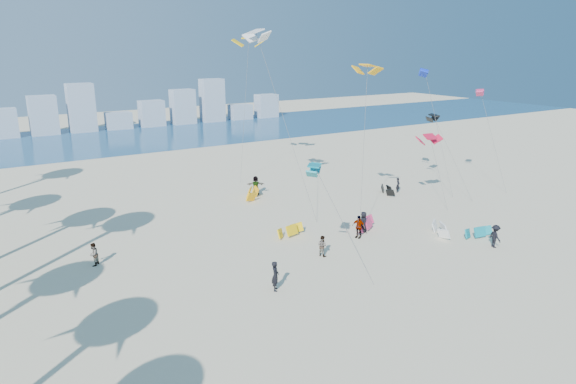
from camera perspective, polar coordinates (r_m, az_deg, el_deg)
ground at (r=25.20m, az=14.39°, el=-19.62°), size 220.00×220.00×0.00m
ocean at (r=88.28m, az=-21.43°, el=5.33°), size 220.00×220.00×0.00m
kitesurfer_near at (r=31.70m, az=-1.42°, el=-9.32°), size 0.74×0.83×1.90m
kitesurfer_mid at (r=36.80m, az=3.82°, el=-5.99°), size 0.77×0.88×1.53m
kitesurfers_far at (r=43.62m, az=3.63°, el=-2.27°), size 31.43×23.32×1.91m
grounded_kites at (r=44.83m, az=7.14°, el=-2.45°), size 17.26×21.53×1.03m
flying_kites at (r=48.96m, az=5.34°, el=13.40°), size 29.41×31.31×16.41m
distant_skyline at (r=97.44m, az=-23.45°, el=7.85°), size 85.00×3.00×8.40m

